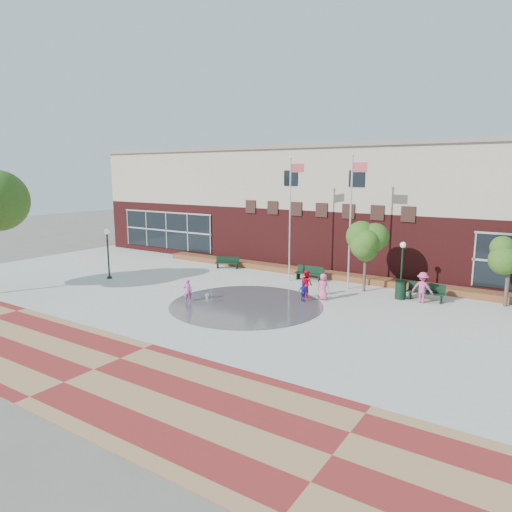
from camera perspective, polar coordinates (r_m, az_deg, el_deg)
The scene contains 23 objects.
ground at distance 22.93m, azimuth -5.52°, elevation -7.92°, with size 120.00×120.00×0.00m, color #666056.
plaza_concrete at distance 26.03m, azimuth 0.00°, elevation -5.63°, with size 46.00×18.00×0.01m, color #A8A8A0.
paver_band at distance 18.36m, azimuth -19.63°, elevation -13.27°, with size 46.00×6.00×0.01m, color maroon.
splash_pad at distance 25.23m, azimuth -1.25°, elevation -6.15°, with size 8.40×8.40×0.01m, color #383A3D.
library_building at distance 37.14m, azimuth 11.49°, elevation 6.25°, with size 44.40×10.40×9.20m.
flower_bed at distance 32.46m, azimuth 7.35°, elevation -2.49°, with size 26.00×1.20×0.40m, color #A41D21.
flagpole_left at distance 30.03m, azimuth 4.35°, elevation 5.34°, with size 0.94×0.31×8.19m.
flagpole_right at distance 28.40m, azimuth 11.82°, elevation 4.98°, with size 1.02×0.17×8.26m.
lamp_left at distance 32.56m, azimuth -18.04°, elevation 0.96°, with size 0.37×0.37×3.45m.
lamp_right at distance 28.03m, azimuth 17.79°, elevation -0.78°, with size 0.34×0.34×3.22m.
bench_left at distance 34.68m, azimuth -3.62°, elevation -1.11°, with size 1.83×1.16×0.90m.
bench_mid at distance 31.01m, azimuth 6.65°, elevation -2.49°, with size 1.95×0.57×0.98m.
bench_right at distance 27.64m, azimuth 20.43°, elevation -4.65°, with size 2.04×0.63×1.01m.
trash_can at distance 27.54m, azimuth 17.63°, elevation -4.06°, with size 0.66×0.66×1.08m.
tree_mid at distance 28.22m, azimuth 13.58°, elevation 1.59°, with size 2.45×2.45×4.13m.
tree_small_right at distance 27.84m, azimuth 29.17°, elevation 0.02°, with size 2.25×2.25×3.85m.
water_jet_a at distance 26.46m, azimuth -8.29°, elevation -5.48°, with size 0.40×0.40×0.77m, color white.
water_jet_b at distance 25.67m, azimuth -6.14°, elevation -5.93°, with size 0.23×0.23×0.51m, color white.
child_splash at distance 25.98m, azimuth -8.52°, elevation -4.30°, with size 0.48×0.31×1.30m, color #C94AA1.
adult_red at distance 26.70m, azimuth 6.33°, elevation -3.49°, with size 0.79×0.61×1.62m, color red.
adult_pink at distance 26.31m, azimuth 8.41°, elevation -3.83°, with size 0.76×0.49×1.55m, color #D95282.
child_blue at distance 25.84m, azimuth 5.95°, elevation -4.53°, with size 0.65×0.27×1.12m, color #151CA3.
person_bench at distance 27.02m, azimuth 20.10°, elevation -3.75°, with size 1.14×0.65×1.76m, color #C8427C.
Camera 1 is at (13.65, -16.96, 7.18)m, focal length 32.00 mm.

